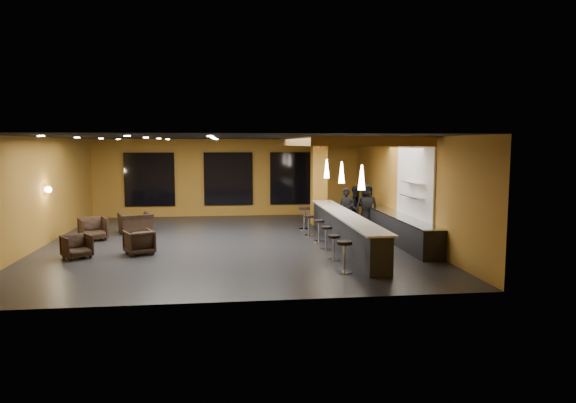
{
  "coord_description": "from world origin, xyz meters",
  "views": [
    {
      "loc": [
        -0.14,
        -16.97,
        3.28
      ],
      "look_at": [
        2.0,
        0.5,
        1.3
      ],
      "focal_mm": 32.0,
      "sensor_mm": 36.0,
      "label": 1
    }
  ],
  "objects": [
    {
      "name": "bar_stool_5",
      "position": [
        2.86,
        2.34,
        0.55
      ],
      "size": [
        0.44,
        0.44,
        0.87
      ],
      "rotation": [
        0.0,
        0.0,
        0.23
      ],
      "color": "silver",
      "rests_on": "floor"
    },
    {
      "name": "tile_backsplash",
      "position": [
        5.96,
        -1.0,
        2.0
      ],
      "size": [
        0.06,
        3.2,
        2.4
      ],
      "primitive_type": "cube",
      "color": "white",
      "rests_on": "wall_right"
    },
    {
      "name": "wall_right",
      "position": [
        6.05,
        0.0,
        1.75
      ],
      "size": [
        0.1,
        13.0,
        3.5
      ],
      "primitive_type": "cube",
      "color": "#9C6C23",
      "rests_on": "floor"
    },
    {
      "name": "column",
      "position": [
        3.65,
        3.6,
        1.75
      ],
      "size": [
        0.6,
        0.6,
        3.5
      ],
      "primitive_type": "cube",
      "color": "#A57225",
      "rests_on": "floor"
    },
    {
      "name": "ceiling",
      "position": [
        0.0,
        0.0,
        3.55
      ],
      "size": [
        12.0,
        13.0,
        0.1
      ],
      "primitive_type": "cube",
      "color": "black"
    },
    {
      "name": "pendant_2",
      "position": [
        3.65,
        2.0,
        2.35
      ],
      "size": [
        0.2,
        0.2,
        0.7
      ],
      "primitive_type": "cone",
      "color": "white",
      "rests_on": "wood_soffit"
    },
    {
      "name": "armchair_d",
      "position": [
        -3.45,
        2.28,
        0.37
      ],
      "size": [
        1.43,
        1.35,
        0.75
      ],
      "primitive_type": "imported",
      "rotation": [
        0.0,
        0.0,
        3.51
      ],
      "color": "black",
      "rests_on": "floor"
    },
    {
      "name": "bar_stool_1",
      "position": [
        2.88,
        -2.97,
        0.46
      ],
      "size": [
        0.36,
        0.36,
        0.72
      ],
      "rotation": [
        0.0,
        0.0,
        -0.21
      ],
      "color": "silver",
      "rests_on": "floor"
    },
    {
      "name": "wall_shelf_upper",
      "position": [
        5.82,
        -1.2,
        2.05
      ],
      "size": [
        0.3,
        1.5,
        0.03
      ],
      "primitive_type": "cube",
      "color": "silver",
      "rests_on": "wall_right"
    },
    {
      "name": "prep_top",
      "position": [
        5.65,
        -0.5,
        0.89
      ],
      "size": [
        0.72,
        6.0,
        0.03
      ],
      "primitive_type": "cube",
      "color": "silver",
      "rests_on": "prep_counter"
    },
    {
      "name": "bar_stool_3",
      "position": [
        2.97,
        -0.19,
        0.48
      ],
      "size": [
        0.38,
        0.38,
        0.74
      ],
      "rotation": [
        0.0,
        0.0,
        -0.32
      ],
      "color": "silver",
      "rests_on": "floor"
    },
    {
      "name": "staff_b",
      "position": [
        4.9,
        2.28,
        0.82
      ],
      "size": [
        0.93,
        0.8,
        1.65
      ],
      "primitive_type": "imported",
      "rotation": [
        0.0,
        0.0,
        0.24
      ],
      "color": "black",
      "rests_on": "floor"
    },
    {
      "name": "pendant_0",
      "position": [
        3.65,
        -3.0,
        2.35
      ],
      "size": [
        0.2,
        0.2,
        0.7
      ],
      "primitive_type": "cone",
      "color": "white",
      "rests_on": "wood_soffit"
    },
    {
      "name": "pendant_1",
      "position": [
        3.65,
        -0.5,
        2.35
      ],
      "size": [
        0.2,
        0.2,
        0.7
      ],
      "primitive_type": "cone",
      "color": "white",
      "rests_on": "wood_soffit"
    },
    {
      "name": "window_center",
      "position": [
        0.0,
        6.44,
        1.7
      ],
      "size": [
        2.2,
        0.06,
        2.4
      ],
      "primitive_type": "cube",
      "color": "black",
      "rests_on": "wall_back"
    },
    {
      "name": "armchair_b",
      "position": [
        -2.72,
        -1.48,
        0.36
      ],
      "size": [
        1.05,
        1.06,
        0.73
      ],
      "primitive_type": "imported",
      "rotation": [
        0.0,
        0.0,
        3.59
      ],
      "color": "black",
      "rests_on": "floor"
    },
    {
      "name": "staff_a",
      "position": [
        4.26,
        1.33,
        0.84
      ],
      "size": [
        0.72,
        0.61,
        1.67
      ],
      "primitive_type": "imported",
      "rotation": [
        0.0,
        0.0,
        -0.41
      ],
      "color": "black",
      "rests_on": "floor"
    },
    {
      "name": "bar_stool_4",
      "position": [
        2.8,
        0.96,
        0.47
      ],
      "size": [
        0.37,
        0.37,
        0.73
      ],
      "rotation": [
        0.0,
        0.0,
        -0.42
      ],
      "color": "silver",
      "rests_on": "floor"
    },
    {
      "name": "armchair_c",
      "position": [
        -4.66,
        1.01,
        0.4
      ],
      "size": [
        1.14,
        1.15,
        0.79
      ],
      "primitive_type": "imported",
      "rotation": [
        0.0,
        0.0,
        0.45
      ],
      "color": "black",
      "rests_on": "floor"
    },
    {
      "name": "wall_left",
      "position": [
        -6.05,
        0.0,
        1.75
      ],
      "size": [
        0.1,
        13.0,
        3.5
      ],
      "primitive_type": "cube",
      "color": "#9C6C23",
      "rests_on": "floor"
    },
    {
      "name": "window_left",
      "position": [
        -3.5,
        6.44,
        1.7
      ],
      "size": [
        2.2,
        0.06,
        2.4
      ],
      "primitive_type": "cube",
      "color": "black",
      "rests_on": "wall_back"
    },
    {
      "name": "window_right",
      "position": [
        3.0,
        6.44,
        1.7
      ],
      "size": [
        2.2,
        0.06,
        2.4
      ],
      "primitive_type": "cube",
      "color": "black",
      "rests_on": "wall_back"
    },
    {
      "name": "bar_stool_0",
      "position": [
        2.84,
        -4.41,
        0.53
      ],
      "size": [
        0.42,
        0.42,
        0.82
      ],
      "rotation": [
        0.0,
        0.0,
        -0.39
      ],
      "color": "silver",
      "rests_on": "floor"
    },
    {
      "name": "wall_shelf_lower",
      "position": [
        5.82,
        -1.2,
        1.6
      ],
      "size": [
        0.3,
        1.5,
        0.03
      ],
      "primitive_type": "cube",
      "color": "silver",
      "rests_on": "wall_right"
    },
    {
      "name": "bar_top",
      "position": [
        3.65,
        -1.0,
        1.02
      ],
      "size": [
        0.78,
        8.1,
        0.05
      ],
      "primitive_type": "cube",
      "color": "beige",
      "rests_on": "bar_counter"
    },
    {
      "name": "wall_sconce",
      "position": [
        -5.88,
        0.5,
        1.8
      ],
      "size": [
        0.22,
        0.22,
        0.22
      ],
      "primitive_type": "sphere",
      "color": "#FFE5B2",
      "rests_on": "wall_left"
    },
    {
      "name": "wood_soffit",
      "position": [
        4.0,
        1.0,
        3.36
      ],
      "size": [
        3.6,
        8.0,
        0.28
      ],
      "primitive_type": "cube",
      "color": "#A47130",
      "rests_on": "ceiling"
    },
    {
      "name": "wall_front",
      "position": [
        0.0,
        -6.55,
        1.75
      ],
      "size": [
        12.0,
        0.1,
        3.5
      ],
      "primitive_type": "cube",
      "color": "#9C6C23",
      "rests_on": "floor"
    },
    {
      "name": "staff_c",
      "position": [
        5.2,
        1.94,
        0.88
      ],
      "size": [
        0.89,
        0.6,
        1.77
      ],
      "primitive_type": "imported",
      "rotation": [
        0.0,
        0.0,
        -0.05
      ],
      "color": "black",
      "rests_on": "floor"
    },
    {
      "name": "wall_back",
      "position": [
        0.0,
        6.55,
        1.75
      ],
      "size": [
        12.0,
        0.1,
        3.5
      ],
      "primitive_type": "cube",
      "color": "#9C6C23",
      "rests_on": "floor"
    },
    {
      "name": "bar_stool_2",
      "position": [
        2.95,
        -1.54,
        0.47
      ],
      "size": [
        0.37,
        0.37,
        0.74
      ],
      "rotation": [
        0.0,
        0.0,
        -0.03
      ],
      "color": "silver",
      "rests_on": "floor"
    },
    {
      "name": "prep_counter",
      "position": [
        5.65,
        -0.5,
        0.43
      ],
      "size": [
        0.7,
        6.0,
        0.86
      ],
      "primitive_type": "cube",
      "color": "black",
      "rests_on": "floor"
    },
    {
      "name": "armchair_a",
      "position": [
        -4.42,
        -1.82,
        0.34
      ],
      "size": [
        1.02,
        1.03,
        0.68
      ],
      "primitive_type": "imported",
      "rotation": [
        0.0,
        0.0,
        0.59
      ],
      "color": "black",
      "rests_on": "floor"
    },
    {
      "name": "floor",
      "position": [
        0.0,
        0.0,
        -0.05
      ],
      "size": [
        12.0,
        13.0,
        0.1
      ],
      "primitive_type": "cube",
      "color": "black",
      "rests_on": "ground"
    },
    {
      "name": "bar_counter",
      "position": [
        3.65,
        -1.0,
        0.5
      ],
      "size": [
        0.6,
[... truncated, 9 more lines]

